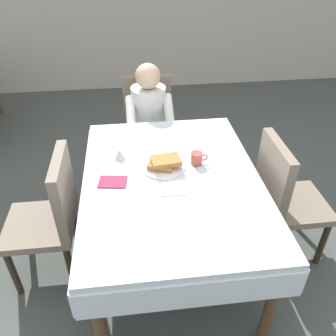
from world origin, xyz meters
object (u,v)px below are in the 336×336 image
syrup_pitcher (119,154)px  cup_coffee (197,158)px  diner_person (149,115)px  chair_left_side (52,212)px  fork_left_of_plate (134,171)px  chair_right_side (283,194)px  breakfast_stack (163,162)px  spoon_near_edge (174,195)px  chair_diner (149,121)px  plate_breakfast (163,167)px  dining_table_main (172,188)px  knife_right_of_plate (193,167)px

syrup_pitcher → cup_coffee: bearing=-13.1°
diner_person → cup_coffee: (0.25, -0.89, 0.11)m
chair_left_side → fork_left_of_plate: bearing=-80.4°
chair_right_side → syrup_pitcher: size_ratio=11.63×
syrup_pitcher → fork_left_of_plate: bearing=-59.3°
breakfast_stack → spoon_near_edge: 0.28m
chair_diner → plate_breakfast: bearing=91.5°
spoon_near_edge → plate_breakfast: bearing=98.6°
diner_person → syrup_pitcher: (-0.25, -0.77, 0.11)m
dining_table_main → chair_right_side: size_ratio=1.64×
knife_right_of_plate → fork_left_of_plate: bearing=91.0°
cup_coffee → chair_diner: bearing=103.4°
plate_breakfast → spoon_near_edge: size_ratio=1.87×
chair_left_side → spoon_near_edge: 0.81m
chair_diner → chair_left_side: same height
dining_table_main → diner_person: diner_person is taller
chair_right_side → knife_right_of_plate: (-0.62, 0.09, 0.21)m
cup_coffee → syrup_pitcher: cup_coffee is taller
plate_breakfast → syrup_pitcher: syrup_pitcher is taller
chair_left_side → syrup_pitcher: size_ratio=11.63×
knife_right_of_plate → chair_left_side: bearing=96.7°
chair_diner → syrup_pitcher: chair_diner is taller
plate_breakfast → syrup_pitcher: size_ratio=3.50×
chair_diner → syrup_pitcher: 0.99m
breakfast_stack → spoon_near_edge: breakfast_stack is taller
chair_right_side → knife_right_of_plate: 0.66m
plate_breakfast → diner_person: bearing=91.7°
chair_diner → breakfast_stack: bearing=91.4°
chair_diner → spoon_near_edge: bearing=92.4°
plate_breakfast → knife_right_of_plate: bearing=-6.0°
syrup_pitcher → plate_breakfast: bearing=-25.5°
knife_right_of_plate → spoon_near_edge: bearing=149.8°
dining_table_main → plate_breakfast: 0.15m
syrup_pitcher → chair_right_side: bearing=-12.7°
plate_breakfast → fork_left_of_plate: bearing=-174.0°
chair_left_side → chair_right_side: bearing=-90.0°
diner_person → chair_left_side: (-0.70, -1.01, -0.14)m
cup_coffee → spoon_near_edge: bearing=-122.6°
chair_right_side → spoon_near_edge: chair_right_side is taller
plate_breakfast → syrup_pitcher: (-0.28, 0.13, 0.03)m
chair_diner → diner_person: 0.21m
plate_breakfast → fork_left_of_plate: (-0.19, -0.02, -0.01)m
chair_diner → chair_right_side: bearing=125.6°
cup_coffee → knife_right_of_plate: bearing=-131.3°
dining_table_main → cup_coffee: bearing=35.1°
cup_coffee → dining_table_main: bearing=-144.9°
plate_breakfast → chair_right_side: bearing=-7.8°
dining_table_main → chair_left_side: chair_left_side is taller
chair_left_side → syrup_pitcher: chair_left_side is taller
knife_right_of_plate → diner_person: bearing=14.2°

